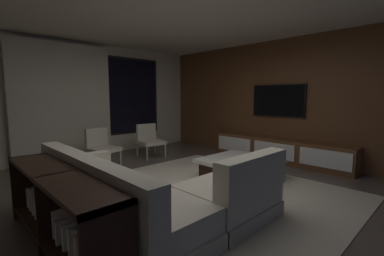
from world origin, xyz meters
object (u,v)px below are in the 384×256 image
at_px(accent_chair_by_curtain, 101,145).
at_px(media_console, 280,151).
at_px(sectional_couch, 148,197).
at_px(coffee_table, 239,169).
at_px(book_stack_on_coffee_table, 247,158).
at_px(accent_chair_near_window, 149,139).
at_px(mounted_tv, 278,101).
at_px(console_table_behind_couch, 59,207).

distance_m(accent_chair_by_curtain, media_console, 3.85).
relative_size(sectional_couch, media_console, 0.81).
xyz_separation_m(sectional_couch, media_console, (3.68, 0.27, -0.04)).
bearing_deg(coffee_table, sectional_couch, -174.89).
bearing_deg(accent_chair_by_curtain, coffee_table, -62.74).
relative_size(sectional_couch, book_stack_on_coffee_table, 10.44).
bearing_deg(coffee_table, accent_chair_by_curtain, 117.26).
distance_m(accent_chair_near_window, mounted_tv, 3.11).
bearing_deg(sectional_couch, console_table_behind_couch, 171.97).
relative_size(accent_chair_by_curtain, console_table_behind_couch, 0.37).
xyz_separation_m(book_stack_on_coffee_table, mounted_tv, (1.79, 0.41, 0.95)).
bearing_deg(console_table_behind_couch, accent_chair_by_curtain, 57.89).
xyz_separation_m(book_stack_on_coffee_table, accent_chair_by_curtain, (-1.35, 2.67, 0.04)).
bearing_deg(media_console, console_table_behind_couch, -178.22).
relative_size(coffee_table, console_table_behind_couch, 0.55).
xyz_separation_m(sectional_couch, accent_chair_by_curtain, (0.72, 2.74, 0.14)).
xyz_separation_m(accent_chair_near_window, media_console, (1.74, -2.46, -0.18)).
bearing_deg(accent_chair_near_window, media_console, -54.67).
height_order(book_stack_on_coffee_table, accent_chair_near_window, accent_chair_near_window).
relative_size(sectional_couch, console_table_behind_couch, 1.19).
height_order(media_console, console_table_behind_couch, console_table_behind_couch).
relative_size(coffee_table, accent_chair_near_window, 1.49).
bearing_deg(book_stack_on_coffee_table, coffee_table, 105.83).
xyz_separation_m(coffee_table, book_stack_on_coffee_table, (0.03, -0.12, 0.21)).
bearing_deg(sectional_couch, accent_chair_by_curtain, 75.19).
bearing_deg(accent_chair_near_window, accent_chair_by_curtain, 179.76).
bearing_deg(media_console, coffee_table, -176.89).
bearing_deg(sectional_couch, coffee_table, 5.11).
bearing_deg(media_console, accent_chair_near_window, 125.33).
distance_m(coffee_table, book_stack_on_coffee_table, 0.24).
relative_size(book_stack_on_coffee_table, mounted_tv, 0.19).
height_order(accent_chair_near_window, accent_chair_by_curtain, same).
xyz_separation_m(accent_chair_by_curtain, console_table_behind_couch, (-1.64, -2.61, -0.03)).
relative_size(accent_chair_near_window, media_console, 0.25).
distance_m(accent_chair_near_window, accent_chair_by_curtain, 1.21).
height_order(book_stack_on_coffee_table, media_console, media_console).
bearing_deg(accent_chair_by_curtain, console_table_behind_couch, -122.11).
relative_size(media_console, mounted_tv, 2.50).
bearing_deg(sectional_couch, mounted_tv, 6.93).
relative_size(coffee_table, book_stack_on_coffee_table, 4.84).
xyz_separation_m(accent_chair_by_curtain, mounted_tv, (3.14, -2.27, 0.92)).
relative_size(book_stack_on_coffee_table, accent_chair_near_window, 0.31).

